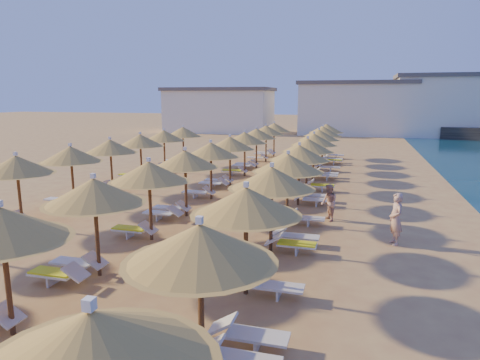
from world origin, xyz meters
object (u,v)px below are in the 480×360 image
(parasol_row_west, at_px, (199,155))
(beachgoer_b, at_px, (329,203))
(beachgoer_a, at_px, (396,219))
(parasol_row_east, at_px, (294,159))

(parasol_row_west, bearing_deg, beachgoer_b, -6.60)
(beachgoer_b, height_order, beachgoer_a, beachgoer_a)
(parasol_row_west, height_order, beachgoer_b, parasol_row_west)
(parasol_row_east, height_order, beachgoer_b, parasol_row_east)
(beachgoer_a, bearing_deg, parasol_row_east, -144.25)
(parasol_row_east, bearing_deg, parasol_row_west, 180.00)
(parasol_row_west, relative_size, beachgoer_a, 21.00)
(parasol_row_east, bearing_deg, beachgoer_b, -23.46)
(parasol_row_west, xyz_separation_m, beachgoer_a, (8.65, -3.12, -1.58))
(parasol_row_west, xyz_separation_m, beachgoer_b, (6.14, -0.71, -1.73))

